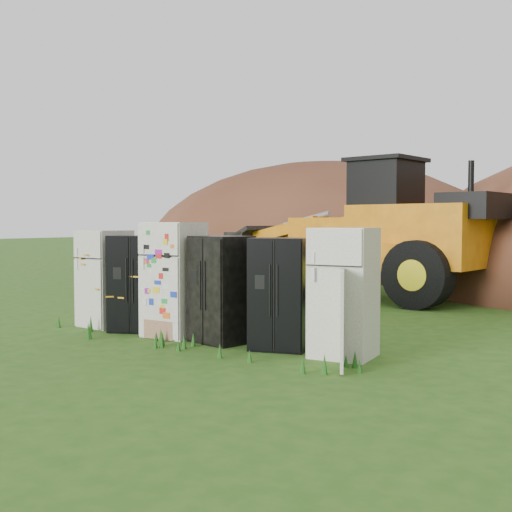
{
  "coord_description": "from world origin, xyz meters",
  "views": [
    {
      "loc": [
        6.39,
        -8.11,
        1.9
      ],
      "look_at": [
        -0.37,
        2.0,
        1.26
      ],
      "focal_mm": 45.0,
      "sensor_mm": 36.0,
      "label": 1
    }
  ],
  "objects_px": {
    "fridge_black_side": "(137,283)",
    "fridge_dark_mid": "(222,289)",
    "fridge_open_door": "(344,293)",
    "wheel_loader": "(355,229)",
    "fridge_sticker": "(174,279)",
    "fridge_leftmost": "(105,278)",
    "fridge_black_right": "(280,294)"
  },
  "relations": [
    {
      "from": "fridge_sticker",
      "to": "fridge_open_door",
      "type": "bearing_deg",
      "value": -1.52
    },
    {
      "from": "fridge_black_side",
      "to": "fridge_dark_mid",
      "type": "distance_m",
      "value": 1.87
    },
    {
      "from": "fridge_leftmost",
      "to": "fridge_dark_mid",
      "type": "xyz_separation_m",
      "value": [
        2.71,
        -0.08,
        -0.03
      ]
    },
    {
      "from": "fridge_leftmost",
      "to": "fridge_sticker",
      "type": "bearing_deg",
      "value": 1.22
    },
    {
      "from": "wheel_loader",
      "to": "fridge_sticker",
      "type": "bearing_deg",
      "value": -83.26
    },
    {
      "from": "fridge_dark_mid",
      "to": "fridge_sticker",
      "type": "bearing_deg",
      "value": -167.69
    },
    {
      "from": "fridge_leftmost",
      "to": "wheel_loader",
      "type": "xyz_separation_m",
      "value": [
        1.77,
        6.89,
        0.86
      ]
    },
    {
      "from": "fridge_dark_mid",
      "to": "fridge_open_door",
      "type": "bearing_deg",
      "value": 14.31
    },
    {
      "from": "fridge_leftmost",
      "to": "fridge_black_right",
      "type": "bearing_deg",
      "value": 3.45
    },
    {
      "from": "fridge_dark_mid",
      "to": "fridge_open_door",
      "type": "distance_m",
      "value": 2.1
    },
    {
      "from": "fridge_leftmost",
      "to": "fridge_sticker",
      "type": "xyz_separation_m",
      "value": [
        1.72,
        -0.07,
        0.07
      ]
    },
    {
      "from": "fridge_leftmost",
      "to": "fridge_black_side",
      "type": "height_order",
      "value": "fridge_leftmost"
    },
    {
      "from": "fridge_black_side",
      "to": "fridge_sticker",
      "type": "xyz_separation_m",
      "value": [
        0.88,
        -0.03,
        0.12
      ]
    },
    {
      "from": "fridge_sticker",
      "to": "fridge_open_door",
      "type": "height_order",
      "value": "fridge_sticker"
    },
    {
      "from": "fridge_black_right",
      "to": "fridge_leftmost",
      "type": "bearing_deg",
      "value": 163.33
    },
    {
      "from": "fridge_black_side",
      "to": "fridge_open_door",
      "type": "relative_size",
      "value": 0.92
    },
    {
      "from": "fridge_black_side",
      "to": "fridge_dark_mid",
      "type": "height_order",
      "value": "fridge_dark_mid"
    },
    {
      "from": "fridge_open_door",
      "to": "fridge_dark_mid",
      "type": "bearing_deg",
      "value": 176.26
    },
    {
      "from": "fridge_open_door",
      "to": "fridge_sticker",
      "type": "bearing_deg",
      "value": 175.62
    },
    {
      "from": "fridge_sticker",
      "to": "fridge_open_door",
      "type": "relative_size",
      "value": 1.04
    },
    {
      "from": "fridge_sticker",
      "to": "wheel_loader",
      "type": "distance_m",
      "value": 7.01
    },
    {
      "from": "fridge_black_right",
      "to": "fridge_sticker",
      "type": "bearing_deg",
      "value": 165.2
    },
    {
      "from": "fridge_sticker",
      "to": "fridge_black_right",
      "type": "relative_size",
      "value": 1.14
    },
    {
      "from": "fridge_leftmost",
      "to": "fridge_sticker",
      "type": "height_order",
      "value": "fridge_sticker"
    },
    {
      "from": "fridge_leftmost",
      "to": "fridge_open_door",
      "type": "xyz_separation_m",
      "value": [
        4.81,
        -0.01,
        0.03
      ]
    },
    {
      "from": "fridge_leftmost",
      "to": "fridge_black_right",
      "type": "height_order",
      "value": "fridge_leftmost"
    },
    {
      "from": "fridge_black_side",
      "to": "fridge_sticker",
      "type": "bearing_deg",
      "value": -26.24
    },
    {
      "from": "fridge_black_side",
      "to": "fridge_open_door",
      "type": "height_order",
      "value": "fridge_open_door"
    },
    {
      "from": "fridge_leftmost",
      "to": "fridge_open_door",
      "type": "relative_size",
      "value": 0.96
    },
    {
      "from": "fridge_sticker",
      "to": "fridge_black_right",
      "type": "xyz_separation_m",
      "value": [
        2.05,
        0.06,
        -0.12
      ]
    },
    {
      "from": "wheel_loader",
      "to": "fridge_open_door",
      "type": "bearing_deg",
      "value": -59.1
    },
    {
      "from": "fridge_black_side",
      "to": "fridge_sticker",
      "type": "height_order",
      "value": "fridge_sticker"
    }
  ]
}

